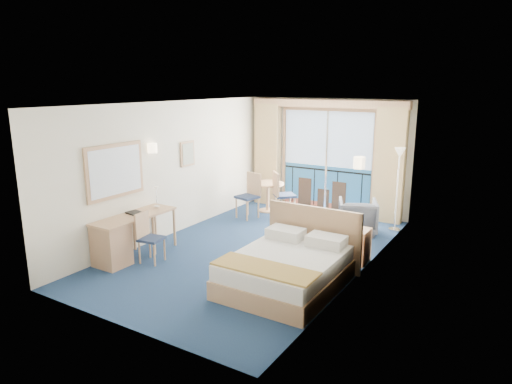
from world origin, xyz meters
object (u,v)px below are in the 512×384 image
floor_lamp (399,168)px  table_chair_b (250,193)px  bed (288,268)px  nightstand (355,245)px  desk_chair (147,234)px  desk (117,240)px  round_table (268,190)px  table_chair_a (281,192)px  armchair (358,216)px

floor_lamp → table_chair_b: floor_lamp is taller
bed → table_chair_b: size_ratio=1.92×
nightstand → table_chair_b: size_ratio=0.58×
bed → table_chair_b: 3.77m
desk_chair → nightstand: bearing=-68.0°
nightstand → desk: 4.11m
desk → desk_chair: bearing=40.9°
table_chair_b → round_table: bearing=96.5°
desk_chair → round_table: (0.16, 3.88, 0.04)m
nightstand → desk_chair: 3.60m
desk_chair → table_chair_a: bearing=-19.6°
nightstand → round_table: (-2.91, 2.01, 0.23)m
nightstand → desk: bearing=-147.5°
armchair → round_table: size_ratio=1.00×
desk → desk_chair: desk_chair is taller
table_chair_a → desk_chair: bearing=125.6°
bed → desk_chair: 2.57m
bed → table_chair_b: (-2.47, 2.84, 0.29)m
nightstand → round_table: 3.55m
nightstand → table_chair_b: bearing=155.7°
desk → bed: bearing=14.0°
bed → desk_chair: (-2.54, -0.39, 0.20)m
bed → round_table: size_ratio=2.55×
bed → table_chair_a: table_chair_a is taller
round_table → table_chair_a: size_ratio=0.74×
nightstand → desk_chair: (-3.07, -1.87, 0.20)m
desk_chair → desk: bearing=121.5°
bed → desk_chair: bed is taller
armchair → floor_lamp: size_ratio=0.44×
desk → table_chair_b: table_chair_b is taller
floor_lamp → table_chair_a: 2.68m
floor_lamp → desk: 5.70m
floor_lamp → desk: bearing=-129.6°
round_table → desk_chair: bearing=-92.3°
desk_chair → table_chair_b: bearing=-10.6°
armchair → desk_chair: (-2.57, -3.43, 0.14)m
floor_lamp → round_table: size_ratio=2.25×
nightstand → floor_lamp: size_ratio=0.34×
desk_chair → table_chair_a: 3.68m
round_table → desk: bearing=-97.4°
nightstand → desk_chair: desk_chair is taller
bed → desk: (-2.93, -0.73, 0.13)m
armchair → desk: (-2.97, -3.77, 0.07)m
bed → armchair: bearing=89.3°
desk_chair → table_chair_b: size_ratio=0.85×
armchair → floor_lamp: bearing=-161.2°
armchair → table_chair_b: bearing=-18.9°
table_chair_a → table_chair_b: size_ratio=1.02×
desk_chair → armchair: bearing=-46.3°
floor_lamp → desk: size_ratio=1.09×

